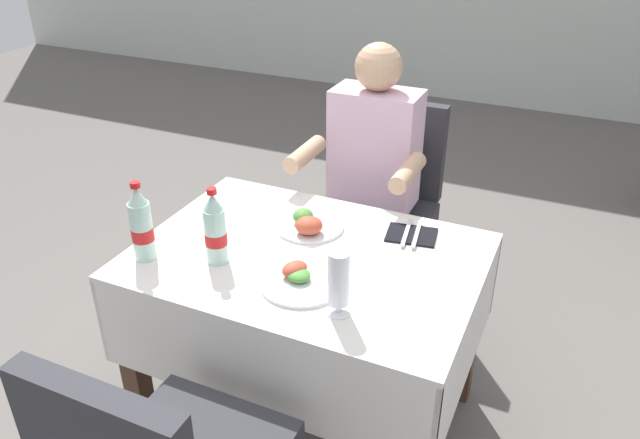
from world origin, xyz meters
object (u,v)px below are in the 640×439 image
(plate_near_camera, at_px, (300,279))
(cola_bottle_secondary, at_px, (141,226))
(seated_diner_far, at_px, (369,177))
(napkin_cutlery_set, at_px, (411,235))
(plate_far_diner, at_px, (308,224))
(beer_glass_left, at_px, (339,282))
(cola_bottle_primary, at_px, (215,230))
(chair_far_diner_seat, at_px, (385,201))
(main_dining_table, at_px, (308,297))

(plate_near_camera, xyz_separation_m, cola_bottle_secondary, (-0.52, -0.08, 0.11))
(seated_diner_far, height_order, napkin_cutlery_set, seated_diner_far)
(plate_far_diner, height_order, beer_glass_left, beer_glass_left)
(cola_bottle_secondary, xyz_separation_m, napkin_cutlery_set, (0.75, 0.50, -0.11))
(plate_near_camera, distance_m, cola_bottle_primary, 0.31)
(plate_near_camera, bearing_deg, seated_diner_far, 96.17)
(chair_far_diner_seat, height_order, seated_diner_far, seated_diner_far)
(plate_near_camera, xyz_separation_m, cola_bottle_primary, (-0.30, 0.00, 0.10))
(cola_bottle_secondary, bearing_deg, seated_diner_far, 65.07)
(main_dining_table, relative_size, cola_bottle_secondary, 4.12)
(main_dining_table, bearing_deg, cola_bottle_primary, -147.68)
(plate_near_camera, distance_m, napkin_cutlery_set, 0.47)
(main_dining_table, distance_m, plate_far_diner, 0.25)
(main_dining_table, xyz_separation_m, beer_glass_left, (0.22, -0.25, 0.28))
(plate_far_diner, relative_size, cola_bottle_secondary, 0.89)
(seated_diner_far, relative_size, beer_glass_left, 6.24)
(main_dining_table, bearing_deg, cola_bottle_secondary, -153.13)
(plate_far_diner, relative_size, cola_bottle_primary, 0.93)
(beer_glass_left, distance_m, cola_bottle_primary, 0.47)
(plate_near_camera, xyz_separation_m, plate_far_diner, (-0.12, 0.30, 0.01))
(plate_far_diner, bearing_deg, seated_diner_far, 87.24)
(beer_glass_left, distance_m, napkin_cutlery_set, 0.52)
(beer_glass_left, relative_size, cola_bottle_primary, 0.77)
(seated_diner_far, relative_size, cola_bottle_primary, 4.82)
(seated_diner_far, bearing_deg, plate_near_camera, -83.83)
(main_dining_table, xyz_separation_m, plate_near_camera, (0.05, -0.16, 0.19))
(seated_diner_far, distance_m, plate_far_diner, 0.54)
(main_dining_table, xyz_separation_m, napkin_cutlery_set, (0.28, 0.26, 0.18))
(beer_glass_left, bearing_deg, cola_bottle_primary, 168.89)
(plate_far_diner, xyz_separation_m, napkin_cutlery_set, (0.34, 0.11, -0.02))
(seated_diner_far, xyz_separation_m, plate_near_camera, (0.09, -0.84, 0.03))
(seated_diner_far, relative_size, cola_bottle_secondary, 4.61)
(seated_diner_far, distance_m, beer_glass_left, 0.98)
(plate_near_camera, height_order, plate_far_diner, plate_far_diner)
(plate_far_diner, xyz_separation_m, cola_bottle_primary, (-0.18, -0.30, 0.09))
(seated_diner_far, distance_m, cola_bottle_primary, 0.88)
(seated_diner_far, bearing_deg, beer_glass_left, -74.66)
(chair_far_diner_seat, distance_m, napkin_cutlery_set, 0.63)
(chair_far_diner_seat, height_order, plate_near_camera, chair_far_diner_seat)
(plate_far_diner, height_order, cola_bottle_secondary, cola_bottle_secondary)
(main_dining_table, height_order, plate_far_diner, plate_far_diner)
(chair_far_diner_seat, height_order, beer_glass_left, chair_far_diner_seat)
(plate_near_camera, relative_size, cola_bottle_secondary, 0.95)
(beer_glass_left, bearing_deg, cola_bottle_secondary, 179.25)
(beer_glass_left, bearing_deg, main_dining_table, 131.14)
(cola_bottle_primary, bearing_deg, beer_glass_left, -11.11)
(main_dining_table, relative_size, plate_far_diner, 4.65)
(plate_far_diner, bearing_deg, cola_bottle_primary, -120.89)
(napkin_cutlery_set, bearing_deg, chair_far_diner_seat, 117.23)
(plate_far_diner, distance_m, cola_bottle_primary, 0.36)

